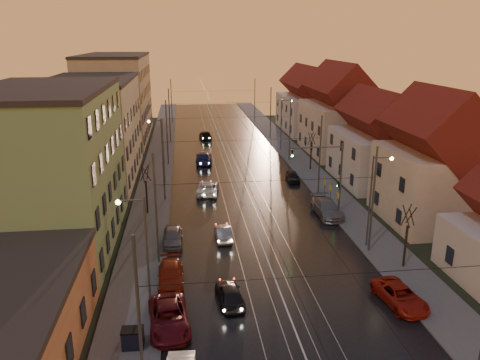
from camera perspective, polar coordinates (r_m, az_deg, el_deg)
name	(u,v)px	position (r m, az deg, el deg)	size (l,w,h in m)	color
ground	(291,322)	(30.80, 6.29, -16.80)	(160.00, 160.00, 0.00)	black
road	(229,161)	(67.35, -1.36, 2.34)	(16.00, 120.00, 0.04)	black
sidewalk_left	(159,163)	(67.15, -9.89, 2.09)	(4.00, 120.00, 0.15)	#4C4C4C
sidewalk_right	(297,159)	(68.99, 6.94, 2.62)	(4.00, 120.00, 0.15)	#4C4C4C
tram_rail_0	(214,161)	(67.17, -3.23, 2.30)	(0.06, 120.00, 0.03)	gray
tram_rail_1	(224,161)	(67.27, -2.02, 2.34)	(0.06, 120.00, 0.03)	gray
tram_rail_2	(234,161)	(67.42, -0.71, 2.39)	(0.06, 120.00, 0.03)	gray
tram_rail_3	(244,160)	(67.58, 0.50, 2.42)	(0.06, 120.00, 0.03)	gray
apartment_left_1	(49,171)	(41.80, -22.26, 1.05)	(10.00, 18.00, 13.00)	#7A9B63
apartment_left_2	(93,131)	(60.93, -17.52, 5.75)	(10.00, 20.00, 12.00)	#BCB491
apartment_left_3	(117,98)	(84.21, -14.75, 9.59)	(10.00, 24.00, 14.00)	tan
house_right_1	(434,167)	(47.59, 22.61, 1.53)	(8.67, 10.20, 10.80)	#C0AD94
house_right_2	(378,145)	(59.07, 16.49, 4.15)	(9.18, 12.24, 9.20)	beige
house_right_3	(339,115)	(72.61, 11.96, 7.71)	(9.18, 14.28, 11.50)	#C0AD94
house_right_4	(308,104)	(89.76, 8.27, 9.14)	(9.18, 16.32, 10.00)	beige
catenary_pole_l_0	(140,326)	(22.79, -12.14, -16.96)	(0.16, 0.16, 9.00)	#595B60
catenary_pole_l_1	(156,210)	(36.19, -10.20, -3.62)	(0.16, 0.16, 9.00)	#595B60
catenary_pole_r_1	(373,201)	(39.06, 15.88, -2.46)	(0.16, 0.16, 9.00)	#595B60
catenary_pole_l_2	(163,161)	(50.50, -9.36, 2.35)	(0.16, 0.16, 9.00)	#595B60
catenary_pole_r_2	(320,156)	(52.59, 9.72, 2.92)	(0.16, 0.16, 9.00)	#595B60
catenary_pole_l_3	(167,133)	(65.12, -8.89, 5.67)	(0.16, 0.16, 9.00)	#595B60
catenary_pole_r_3	(290,130)	(66.75, 6.10, 6.06)	(0.16, 0.16, 9.00)	#595B60
catenary_pole_l_4	(169,116)	(79.88, -8.59, 7.77)	(0.16, 0.16, 9.00)	#595B60
catenary_pole_r_4	(271,114)	(81.22, 3.74, 8.07)	(0.16, 0.16, 9.00)	#595B60
catenary_pole_l_5	(171,102)	(97.69, -8.35, 9.44)	(0.16, 0.16, 9.00)	#595B60
catenary_pole_r_5	(255,100)	(98.79, 1.81, 9.69)	(0.16, 0.16, 9.00)	#595B60
street_lamp_0	(142,244)	(29.63, -11.89, -7.70)	(1.75, 0.32, 8.00)	#595B60
street_lamp_1	(374,192)	(40.00, 16.06, -1.43)	(1.75, 0.32, 8.00)	#595B60
street_lamp_2	(160,145)	(56.26, -9.68, 4.25)	(1.75, 0.32, 8.00)	#595B60
street_lamp_3	(283,119)	(73.52, 5.28, 7.40)	(1.75, 0.32, 8.00)	#595B60
traffic_light_mast	(331,170)	(46.85, 11.07, 1.24)	(5.30, 0.32, 7.20)	#595B60
bare_tree_0	(146,191)	(47.33, -11.34, -1.30)	(1.09, 1.09, 5.11)	black
bare_tree_1	(406,238)	(37.90, 19.61, -6.69)	(1.09, 1.09, 5.11)	black
bare_tree_2	(311,152)	(62.88, 8.66, 3.40)	(1.09, 1.09, 5.11)	black
driving_car_0	(230,294)	(32.10, -1.26, -13.74)	(1.59, 3.94, 1.34)	black
driving_car_1	(223,233)	(41.37, -2.08, -6.46)	(1.30, 3.73, 1.23)	gray
driving_car_2	(208,188)	(53.25, -3.95, -0.96)	(2.29, 4.96, 1.38)	white
driving_car_3	(204,158)	(66.24, -4.43, 2.73)	(2.22, 5.45, 1.58)	#1A1E50
driving_car_4	(205,135)	(81.92, -4.23, 5.49)	(1.83, 4.56, 1.55)	black
parked_left_1	(169,318)	(30.03, -8.68, -16.25)	(2.36, 5.12, 1.42)	#5B0F18
parked_left_2	(171,275)	(34.80, -8.45, -11.36)	(1.83, 4.51, 1.31)	maroon
parked_left_3	(173,236)	(40.84, -8.23, -6.83)	(1.65, 4.09, 1.39)	gray
parked_right_0	(400,296)	(33.71, 18.92, -13.20)	(2.14, 4.64, 1.29)	#A61C10
parked_right_1	(327,208)	(47.39, 10.56, -3.39)	(2.22, 5.47, 1.59)	gray
parked_right_2	(293,177)	(57.95, 6.44, 0.39)	(1.45, 3.61, 1.23)	black
dumpster	(133,339)	(28.66, -12.93, -18.35)	(1.20, 0.80, 1.10)	black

